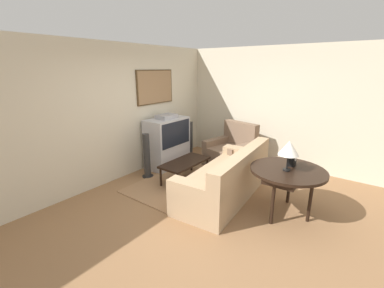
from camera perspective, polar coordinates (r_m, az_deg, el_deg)
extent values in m
plane|color=#8E6642|center=(4.46, 3.39, -13.41)|extent=(12.00, 12.00, 0.00)
cube|color=beige|center=(5.40, -15.63, 6.66)|extent=(12.00, 0.06, 2.70)
cube|color=#4C381E|center=(5.95, -8.19, 12.43)|extent=(1.09, 0.03, 0.75)
cube|color=#93704C|center=(5.94, -8.06, 12.43)|extent=(1.04, 0.01, 0.70)
cube|color=beige|center=(6.29, 17.14, 7.88)|extent=(0.06, 12.00, 2.70)
cube|color=#99704C|center=(5.23, -1.91, -8.53)|extent=(2.12, 1.50, 0.01)
cube|color=#B7B7BC|center=(6.05, -5.44, -2.49)|extent=(1.01, 0.55, 0.51)
cube|color=#B7B7BC|center=(5.89, -5.59, 2.71)|extent=(1.01, 0.55, 0.62)
cube|color=black|center=(5.71, -3.50, 2.30)|extent=(0.91, 0.01, 0.55)
cube|color=#9E9EA3|center=(5.81, -5.69, 6.11)|extent=(0.46, 0.30, 0.09)
cube|color=tan|center=(4.70, 7.08, -8.68)|extent=(2.27, 1.08, 0.46)
cube|color=tan|center=(4.41, 11.28, -4.38)|extent=(2.22, 0.41, 0.42)
cube|color=tan|center=(5.51, 11.47, -4.09)|extent=(0.32, 0.91, 0.62)
cube|color=tan|center=(3.89, 0.80, -12.96)|extent=(0.32, 0.91, 0.62)
cube|color=#7C664D|center=(4.91, 11.90, -2.76)|extent=(0.37, 0.15, 0.34)
cube|color=#7C664D|center=(4.05, 6.94, -6.79)|extent=(0.37, 0.15, 0.34)
cube|color=brown|center=(6.09, 8.31, -2.73)|extent=(1.11, 1.08, 0.46)
cube|color=brown|center=(6.23, 10.78, 2.37)|extent=(0.36, 0.93, 0.53)
cube|color=brown|center=(6.30, 5.75, -1.29)|extent=(0.96, 0.35, 0.60)
cube|color=brown|center=(5.85, 11.13, -2.97)|extent=(0.96, 0.35, 0.60)
cube|color=black|center=(5.18, -1.55, -4.09)|extent=(1.08, 0.52, 0.04)
cylinder|color=black|center=(4.79, -3.23, -8.64)|extent=(0.04, 0.04, 0.38)
cylinder|color=black|center=(5.51, 3.40, -5.13)|extent=(0.04, 0.04, 0.38)
cylinder|color=black|center=(5.05, -6.95, -7.36)|extent=(0.04, 0.04, 0.38)
cylinder|color=black|center=(5.74, -0.13, -4.19)|extent=(0.04, 0.04, 0.38)
cylinder|color=black|center=(4.17, 20.55, -5.54)|extent=(1.12, 1.12, 0.04)
cube|color=black|center=(4.19, 20.47, -6.33)|extent=(0.95, 0.45, 0.08)
cylinder|color=black|center=(4.00, 17.52, -12.21)|extent=(0.05, 0.05, 0.71)
cylinder|color=black|center=(4.68, 20.85, -8.17)|extent=(0.05, 0.05, 0.71)
cylinder|color=black|center=(4.25, 24.79, -11.23)|extent=(0.05, 0.05, 0.71)
cylinder|color=black|center=(4.09, 20.27, -5.40)|extent=(0.11, 0.11, 0.02)
cylinder|color=black|center=(4.02, 20.57, -2.63)|extent=(0.02, 0.02, 0.39)
cone|color=white|center=(3.98, 20.76, -0.83)|extent=(0.30, 0.30, 0.21)
cube|color=black|center=(4.30, 21.41, -3.23)|extent=(0.15, 0.09, 0.20)
cylinder|color=white|center=(4.27, 22.08, -2.89)|extent=(0.10, 0.01, 0.10)
cylinder|color=black|center=(5.59, -9.78, -7.02)|extent=(0.23, 0.23, 0.02)
cylinder|color=#2D2D2D|center=(5.42, -10.02, -2.58)|extent=(0.14, 0.14, 0.94)
cylinder|color=black|center=(6.61, -0.46, -2.97)|extent=(0.23, 0.23, 0.02)
cylinder|color=#2D2D2D|center=(6.47, -0.46, 0.85)|extent=(0.14, 0.14, 0.94)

